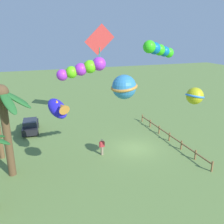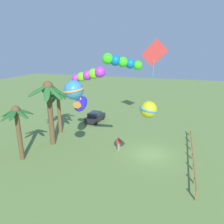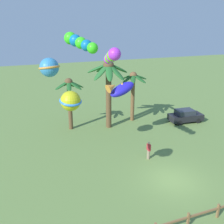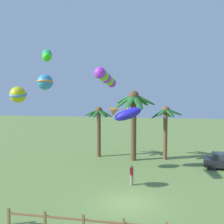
# 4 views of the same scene
# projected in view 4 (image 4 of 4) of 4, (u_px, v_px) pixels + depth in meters

# --- Properties ---
(ground_plane) EXTENTS (120.00, 120.00, 0.00)m
(ground_plane) POSITION_uv_depth(u_px,v_px,m) (128.00, 203.00, 18.02)
(ground_plane) COLOR olive
(palm_tree_0) EXTENTS (3.35, 3.45, 5.81)m
(palm_tree_0) POSITION_uv_depth(u_px,v_px,m) (166.00, 120.00, 29.34)
(palm_tree_0) COLOR brown
(palm_tree_0) RESTS_ON ground
(palm_tree_1) EXTENTS (3.21, 3.20, 5.64)m
(palm_tree_1) POSITION_uv_depth(u_px,v_px,m) (99.00, 120.00, 30.73)
(palm_tree_1) COLOR brown
(palm_tree_1) RESTS_ON ground
(palm_tree_2) EXTENTS (4.51, 4.43, 7.45)m
(palm_tree_2) POSITION_uv_depth(u_px,v_px,m) (134.00, 109.00, 28.93)
(palm_tree_2) COLOR brown
(palm_tree_2) RESTS_ON ground
(spectator_0) EXTENTS (0.26, 0.55, 1.59)m
(spectator_0) POSITION_uv_depth(u_px,v_px,m) (132.00, 175.00, 21.42)
(spectator_0) COLOR gray
(spectator_0) RESTS_ON ground
(kite_fish_0) EXTENTS (3.21, 1.87, 1.77)m
(kite_fish_0) POSITION_uv_depth(u_px,v_px,m) (126.00, 113.00, 25.09)
(kite_fish_0) COLOR #261FCE
(kite_tube_1) EXTENTS (1.37, 3.51, 1.63)m
(kite_tube_1) POSITION_uv_depth(u_px,v_px,m) (105.00, 78.00, 23.40)
(kite_tube_1) COLOR #B432DF
(kite_tube_3) EXTENTS (1.53, 2.59, 1.14)m
(kite_tube_3) POSITION_uv_depth(u_px,v_px,m) (47.00, 55.00, 20.08)
(kite_tube_3) COLOR #35DD1C
(kite_ball_4) EXTENTS (1.91, 1.92, 1.34)m
(kite_ball_4) POSITION_uv_depth(u_px,v_px,m) (45.00, 82.00, 23.31)
(kite_ball_4) COLOR #3382BF
(kite_ball_5) EXTENTS (1.52, 1.52, 1.09)m
(kite_ball_5) POSITION_uv_depth(u_px,v_px,m) (18.00, 95.00, 18.36)
(kite_ball_5) COLOR gold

